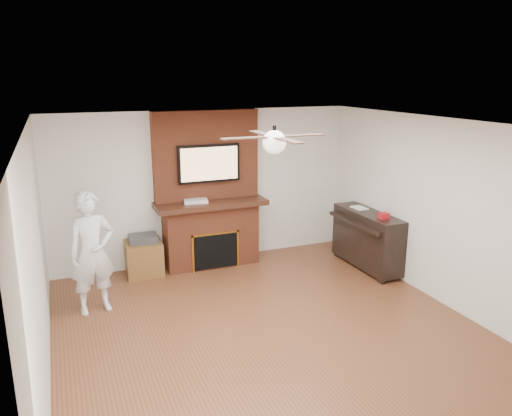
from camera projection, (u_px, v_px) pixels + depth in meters
name	position (u px, v px, depth m)	size (l,w,h in m)	color
room_shell	(273.00, 235.00, 5.71)	(5.36, 5.86, 2.86)	#552D19
fireplace	(209.00, 205.00, 8.06)	(1.78, 0.64, 2.50)	brown
tv	(209.00, 164.00, 7.84)	(1.00, 0.08, 0.60)	black
ceiling_fan	(274.00, 141.00, 5.43)	(1.21, 1.21, 0.31)	black
person	(92.00, 253.00, 6.43)	(0.59, 0.40, 1.62)	silver
side_table	(144.00, 256.00, 7.78)	(0.57, 0.57, 0.63)	brown
piano	(367.00, 238.00, 7.99)	(0.55, 1.42, 1.02)	black
cable_box	(196.00, 201.00, 7.85)	(0.37, 0.21, 0.05)	silver
candle_orange	(201.00, 266.00, 8.01)	(0.07, 0.07, 0.11)	#BD7C16
candle_green	(212.00, 264.00, 8.13)	(0.07, 0.07, 0.09)	#3E8334
candle_cream	(215.00, 264.00, 8.13)	(0.07, 0.07, 0.10)	#F1EFC0
candle_blue	(227.00, 262.00, 8.23)	(0.06, 0.06, 0.08)	#2D4C88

